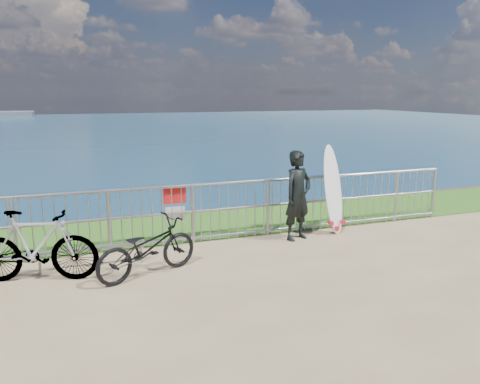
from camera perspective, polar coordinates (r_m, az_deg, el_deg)
name	(u,v)px	position (r m, az deg, el deg)	size (l,w,h in m)	color
grass_strip	(204,225)	(9.96, -4.41, -3.98)	(120.00, 120.00, 0.00)	#2A5E19
railing	(219,211)	(8.79, -2.54, -2.29)	(10.06, 0.10, 1.13)	gray
surfer	(298,196)	(8.87, 7.07, -0.44)	(0.62, 0.41, 1.70)	black
surfboard	(333,193)	(9.40, 11.31, -0.09)	(0.57, 0.53, 1.77)	white
bicycle_near	(147,248)	(7.28, -11.24, -6.71)	(0.59, 1.69, 0.89)	black
bicycle_far	(36,246)	(7.55, -23.64, -6.05)	(0.51, 1.81, 1.09)	black
bike_rack	(92,250)	(7.85, -17.63, -6.77)	(1.75, 0.05, 0.36)	gray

